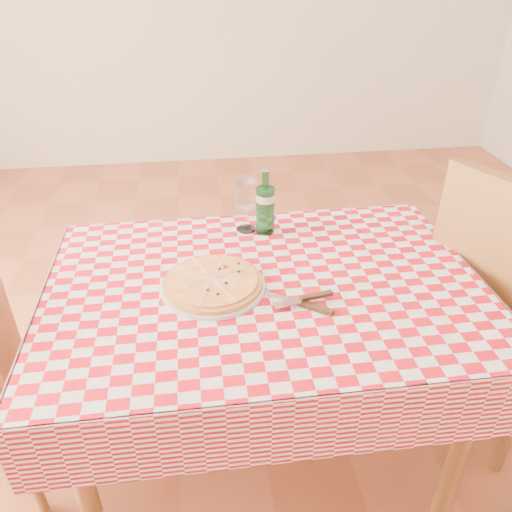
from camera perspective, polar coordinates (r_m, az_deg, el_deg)
The scene contains 7 objects.
dining_table at distance 1.55m, azimuth 1.04°, elevation -6.10°, with size 1.20×0.80×0.75m.
tablecloth at distance 1.49m, azimuth 1.07°, elevation -3.25°, with size 1.30×0.90×0.01m, color #9C0916.
chair_near at distance 1.90m, azimuth 26.67°, elevation -4.29°, with size 0.62×0.62×1.04m.
pizza_plate at distance 1.46m, azimuth -4.96°, elevation -3.00°, with size 0.31×0.31×0.04m, color gold, non-canonical shape.
water_bottle at distance 1.70m, azimuth 1.08°, elevation 6.35°, with size 0.07×0.07×0.24m, color #196429, non-canonical shape.
wine_glass at distance 1.72m, azimuth -1.14°, elevation 5.76°, with size 0.07×0.07×0.19m, color white, non-canonical shape.
cutlery at distance 1.40m, azimuth 5.07°, elevation -5.12°, with size 0.25×0.21×0.03m, color silver, non-canonical shape.
Camera 1 is at (-0.19, -1.20, 1.62)m, focal length 35.00 mm.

